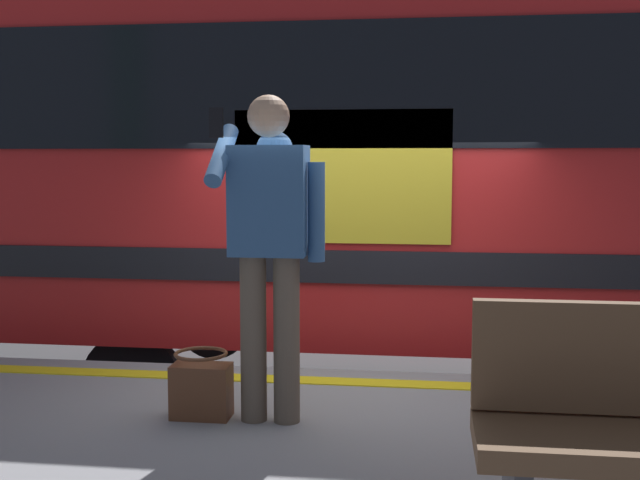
{
  "coord_description": "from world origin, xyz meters",
  "views": [
    {
      "loc": [
        -0.49,
        5.16,
        2.39
      ],
      "look_at": [
        0.16,
        0.3,
        1.88
      ],
      "focal_mm": 44.63,
      "sensor_mm": 36.0,
      "label": 1
    }
  ],
  "objects": [
    {
      "name": "safety_line",
      "position": [
        0.0,
        0.3,
        0.99
      ],
      "size": [
        13.19,
        0.16,
        0.01
      ],
      "primitive_type": "cube",
      "color": "yellow",
      "rests_on": "platform"
    },
    {
      "name": "track_rail_near",
      "position": [
        0.0,
        -1.37,
        0.08
      ],
      "size": [
        17.49,
        0.08,
        0.16
      ],
      "primitive_type": "cube",
      "color": "slate",
      "rests_on": "ground"
    },
    {
      "name": "track_rail_far",
      "position": [
        0.0,
        -2.8,
        0.08
      ],
      "size": [
        17.49,
        0.08,
        0.16
      ],
      "primitive_type": "cube",
      "color": "slate",
      "rests_on": "ground"
    },
    {
      "name": "train_carriage",
      "position": [
        -1.9,
        -2.08,
        2.5
      ],
      "size": [
        11.52,
        3.11,
        3.93
      ],
      "color": "red",
      "rests_on": "ground"
    },
    {
      "name": "passenger",
      "position": [
        0.33,
        1.07,
        2.01
      ],
      "size": [
        0.57,
        0.55,
        1.73
      ],
      "color": "brown",
      "rests_on": "platform"
    },
    {
      "name": "handbag",
      "position": [
        0.71,
        1.08,
        1.15
      ],
      "size": [
        0.32,
        0.29,
        0.36
      ],
      "color": "#59331E",
      "rests_on": "platform"
    }
  ]
}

